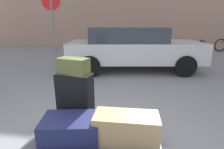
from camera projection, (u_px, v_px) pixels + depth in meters
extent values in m
cube|color=#4C4C51|center=(97.00, 137.00, 1.99)|extent=(1.39, 0.85, 0.10)
cylinder|color=black|center=(138.00, 138.00, 2.25)|extent=(0.24, 0.06, 0.24)
cylinder|color=black|center=(68.00, 132.00, 2.38)|extent=(0.24, 0.06, 0.24)
cube|color=black|center=(75.00, 97.00, 2.19)|extent=(0.45, 0.26, 0.61)
cube|color=#9E7F56|center=(126.00, 128.00, 1.83)|extent=(0.67, 0.33, 0.30)
cube|color=#191E47|center=(71.00, 128.00, 1.89)|extent=(0.66, 0.51, 0.23)
cube|color=#4C5128|center=(73.00, 66.00, 2.08)|extent=(0.40, 0.27, 0.19)
cube|color=silver|center=(134.00, 51.00, 5.94)|extent=(4.52, 2.41, 0.64)
cube|color=#2D333D|center=(127.00, 34.00, 5.79)|extent=(2.62, 1.92, 0.46)
cylinder|color=black|center=(168.00, 56.00, 6.85)|extent=(0.67, 0.31, 0.64)
cylinder|color=black|center=(185.00, 66.00, 5.22)|extent=(0.67, 0.31, 0.64)
cylinder|color=black|center=(95.00, 56.00, 6.84)|extent=(0.67, 0.31, 0.64)
cylinder|color=black|center=(90.00, 66.00, 5.21)|extent=(0.67, 0.31, 0.64)
torus|color=black|center=(220.00, 45.00, 9.93)|extent=(0.72, 0.22, 0.72)
cylinder|color=#383838|center=(175.00, 47.00, 9.23)|extent=(0.23, 0.23, 0.73)
cylinder|color=#383838|center=(201.00, 47.00, 9.05)|extent=(0.23, 0.23, 0.73)
cylinder|color=slate|center=(54.00, 36.00, 4.94)|extent=(0.07, 0.07, 2.37)
cylinder|color=red|center=(51.00, 1.00, 4.68)|extent=(0.50, 0.09, 0.50)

